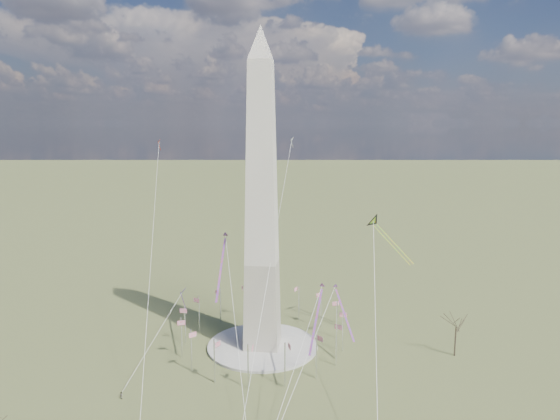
# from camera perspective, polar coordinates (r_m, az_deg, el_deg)

# --- Properties ---
(ground) EXTENTS (2000.00, 2000.00, 0.00)m
(ground) POSITION_cam_1_polar(r_m,az_deg,el_deg) (169.45, -2.00, -15.37)
(ground) COLOR #555E2F
(ground) RESTS_ON ground
(plaza) EXTENTS (36.00, 36.00, 0.80)m
(plaza) POSITION_cam_1_polar(r_m,az_deg,el_deg) (169.28, -2.00, -15.25)
(plaza) COLOR beige
(plaza) RESTS_ON ground
(washington_monument) EXTENTS (15.56, 15.56, 100.00)m
(washington_monument) POSITION_cam_1_polar(r_m,az_deg,el_deg) (155.21, -2.11, 0.86)
(washington_monument) COLOR #AA9B8F
(washington_monument) RESTS_ON plaza
(flagpole_ring) EXTENTS (54.40, 54.40, 13.00)m
(flagpole_ring) POSITION_cam_1_polar(r_m,az_deg,el_deg) (166.48, -2.02, -13.10)
(flagpole_ring) COLOR white
(flagpole_ring) RESTS_ON ground
(tree_near) EXTENTS (8.29, 8.29, 14.51)m
(tree_near) POSITION_cam_1_polar(r_m,az_deg,el_deg) (168.62, 19.50, -12.26)
(tree_near) COLOR #453329
(tree_near) RESTS_ON ground
(person_west) EXTENTS (1.17, 1.10, 1.91)m
(person_west) POSITION_cam_1_polar(r_m,az_deg,el_deg) (147.47, -17.67, -19.53)
(person_west) COLOR gray
(person_west) RESTS_ON ground
(kite_delta_black) EXTENTS (15.92, 14.99, 14.67)m
(kite_delta_black) POSITION_cam_1_polar(r_m,az_deg,el_deg) (170.62, 10.91, -1.58)
(kite_delta_black) COLOR black
(kite_delta_black) RESTS_ON ground
(kite_diamond_purple) EXTENTS (1.68, 2.70, 8.56)m
(kite_diamond_purple) POSITION_cam_1_polar(r_m,az_deg,el_deg) (169.52, -11.01, -9.38)
(kite_diamond_purple) COLOR #37186F
(kite_diamond_purple) RESTS_ON ground
(kite_streamer_left) EXTENTS (3.73, 19.94, 13.71)m
(kite_streamer_left) POSITION_cam_1_polar(r_m,az_deg,el_deg) (143.40, 4.36, -11.26)
(kite_streamer_left) COLOR red
(kite_streamer_left) RESTS_ON ground
(kite_streamer_mid) EXTENTS (3.62, 23.14, 15.89)m
(kite_streamer_mid) POSITION_cam_1_polar(r_m,az_deg,el_deg) (156.84, -6.59, -5.31)
(kite_streamer_mid) COLOR red
(kite_streamer_mid) RESTS_ON ground
(kite_streamer_right) EXTENTS (7.20, 17.60, 12.56)m
(kite_streamer_right) POSITION_cam_1_polar(r_m,az_deg,el_deg) (163.35, 7.08, -10.84)
(kite_streamer_right) COLOR red
(kite_streamer_right) RESTS_ON ground
(kite_small_red) EXTENTS (1.11, 1.78, 4.29)m
(kite_small_red) POSITION_cam_1_polar(r_m,az_deg,el_deg) (192.94, -13.65, 7.53)
(kite_small_red) COLOR red
(kite_small_red) RESTS_ON ground
(kite_small_white) EXTENTS (1.36, 2.02, 4.31)m
(kite_small_white) POSITION_cam_1_polar(r_m,az_deg,el_deg) (203.43, 1.39, 8.01)
(kite_small_white) COLOR white
(kite_small_white) RESTS_ON ground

